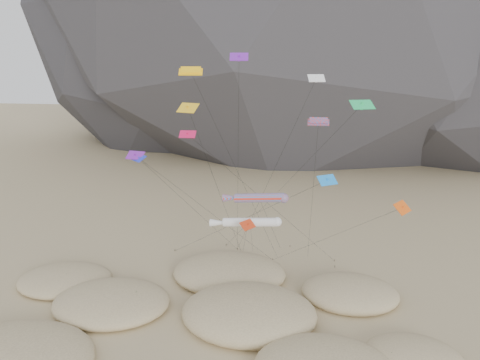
{
  "coord_description": "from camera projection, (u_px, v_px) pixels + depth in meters",
  "views": [
    {
      "loc": [
        8.47,
        -38.9,
        27.09
      ],
      "look_at": [
        0.21,
        12.0,
        14.05
      ],
      "focal_mm": 35.0,
      "sensor_mm": 36.0,
      "label": 1
    }
  ],
  "objects": [
    {
      "name": "kite_stakes",
      "position": [
        263.0,
        253.0,
        67.7
      ],
      "size": [
        23.22,
        6.36,
        0.3
      ],
      "color": "#3F2D1E",
      "rests_on": "ground"
    },
    {
      "name": "rainbow_tube_kite",
      "position": [
        257.0,
        198.0,
        48.34
      ],
      "size": [
        7.06,
        20.47,
        14.23
      ],
      "color": "red",
      "rests_on": "ground"
    },
    {
      "name": "dunes",
      "position": [
        199.0,
        318.0,
        49.61
      ],
      "size": [
        50.69,
        38.11,
        3.93
      ],
      "color": "#CCB789",
      "rests_on": "ground"
    },
    {
      "name": "delta_kites",
      "position": [
        256.0,
        144.0,
        51.58
      ],
      "size": [
        31.89,
        22.81,
        28.03
      ],
      "color": "purple",
      "rests_on": "ground"
    },
    {
      "name": "orange_parafoil",
      "position": [
        192.0,
        74.0,
        50.62
      ],
      "size": [
        10.29,
        12.53,
        26.62
      ],
      "color": "#FFB80D",
      "rests_on": "ground"
    },
    {
      "name": "dune_grass",
      "position": [
        200.0,
        320.0,
        48.95
      ],
      "size": [
        41.35,
        27.27,
        1.46
      ],
      "color": "black",
      "rests_on": "ground"
    },
    {
      "name": "white_tube_kite",
      "position": [
        247.0,
        222.0,
        47.81
      ],
      "size": [
        7.49,
        19.44,
        11.91
      ],
      "color": "silver",
      "rests_on": "ground"
    },
    {
      "name": "ground",
      "position": [
        218.0,
        351.0,
        45.18
      ],
      "size": [
        500.0,
        500.0,
        0.0
      ],
      "primitive_type": "plane",
      "color": "#CCB789",
      "rests_on": "ground"
    },
    {
      "name": "multi_parafoil",
      "position": [
        318.0,
        124.0,
        52.45
      ],
      "size": [
        2.39,
        10.81,
        21.07
      ],
      "color": "#FF301A",
      "rests_on": "ground"
    }
  ]
}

